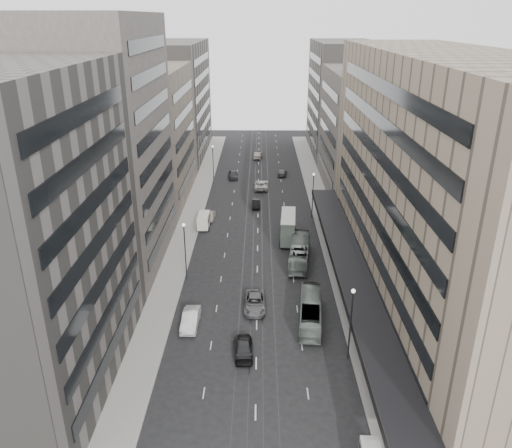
{
  "coord_description": "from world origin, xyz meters",
  "views": [
    {
      "loc": [
        0.33,
        -48.41,
        33.37
      ],
      "look_at": [
        -0.21,
        17.48,
        5.97
      ],
      "focal_mm": 35.0,
      "sensor_mm": 36.0,
      "label": 1
    }
  ],
  "objects_px": {
    "double_decker": "(288,227)",
    "pedestrian": "(394,428)",
    "sedan_0": "(244,349)",
    "bus_near": "(310,311)",
    "panel_van": "(204,220)",
    "sedan_2": "(255,303)",
    "bus_far": "(300,252)",
    "sedan_1": "(191,319)"
  },
  "relations": [
    {
      "from": "bus_near",
      "to": "panel_van",
      "type": "bearing_deg",
      "value": -55.3
    },
    {
      "from": "bus_near",
      "to": "bus_far",
      "type": "relative_size",
      "value": 0.92
    },
    {
      "from": "bus_near",
      "to": "bus_far",
      "type": "distance_m",
      "value": 15.7
    },
    {
      "from": "double_decker",
      "to": "panel_van",
      "type": "height_order",
      "value": "double_decker"
    },
    {
      "from": "panel_van",
      "to": "pedestrian",
      "type": "distance_m",
      "value": 50.32
    },
    {
      "from": "sedan_0",
      "to": "sedan_1",
      "type": "xyz_separation_m",
      "value": [
        -6.42,
        5.5,
        0.08
      ]
    },
    {
      "from": "sedan_0",
      "to": "sedan_2",
      "type": "distance_m",
      "value": 9.39
    },
    {
      "from": "sedan_0",
      "to": "double_decker",
      "type": "bearing_deg",
      "value": 76.7
    },
    {
      "from": "bus_far",
      "to": "bus_near",
      "type": "bearing_deg",
      "value": 97.5
    },
    {
      "from": "bus_near",
      "to": "double_decker",
      "type": "bearing_deg",
      "value": -80.52
    },
    {
      "from": "bus_near",
      "to": "bus_far",
      "type": "bearing_deg",
      "value": -83.64
    },
    {
      "from": "double_decker",
      "to": "sedan_2",
      "type": "distance_m",
      "value": 21.14
    },
    {
      "from": "bus_near",
      "to": "sedan_0",
      "type": "distance_m",
      "value": 10.0
    },
    {
      "from": "panel_van",
      "to": "pedestrian",
      "type": "bearing_deg",
      "value": -64.35
    },
    {
      "from": "double_decker",
      "to": "pedestrian",
      "type": "xyz_separation_m",
      "value": [
        7.0,
        -40.83,
        -1.35
      ]
    },
    {
      "from": "panel_van",
      "to": "sedan_0",
      "type": "height_order",
      "value": "panel_van"
    },
    {
      "from": "bus_far",
      "to": "panel_van",
      "type": "relative_size",
      "value": 2.72
    },
    {
      "from": "bus_near",
      "to": "sedan_0",
      "type": "bearing_deg",
      "value": 46.22
    },
    {
      "from": "bus_near",
      "to": "panel_van",
      "type": "xyz_separation_m",
      "value": [
        -15.52,
        28.21,
        -0.01
      ]
    },
    {
      "from": "double_decker",
      "to": "pedestrian",
      "type": "distance_m",
      "value": 41.45
    },
    {
      "from": "sedan_2",
      "to": "double_decker",
      "type": "bearing_deg",
      "value": 76.0
    },
    {
      "from": "double_decker",
      "to": "sedan_1",
      "type": "bearing_deg",
      "value": -113.26
    },
    {
      "from": "bus_near",
      "to": "sedan_0",
      "type": "xyz_separation_m",
      "value": [
        -7.6,
        -6.46,
        -0.65
      ]
    },
    {
      "from": "bus_far",
      "to": "double_decker",
      "type": "bearing_deg",
      "value": -73.03
    },
    {
      "from": "sedan_2",
      "to": "bus_near",
      "type": "bearing_deg",
      "value": -23.7
    },
    {
      "from": "bus_near",
      "to": "sedan_1",
      "type": "bearing_deg",
      "value": 9.78
    },
    {
      "from": "sedan_0",
      "to": "pedestrian",
      "type": "xyz_separation_m",
      "value": [
        13.13,
        -11.04,
        0.22
      ]
    },
    {
      "from": "pedestrian",
      "to": "bus_near",
      "type": "bearing_deg",
      "value": -76.16
    },
    {
      "from": "bus_far",
      "to": "sedan_2",
      "type": "relative_size",
      "value": 1.95
    },
    {
      "from": "sedan_0",
      "to": "pedestrian",
      "type": "bearing_deg",
      "value": -41.7
    },
    {
      "from": "bus_near",
      "to": "sedan_1",
      "type": "height_order",
      "value": "bus_near"
    },
    {
      "from": "bus_near",
      "to": "sedan_0",
      "type": "relative_size",
      "value": 2.25
    },
    {
      "from": "bus_near",
      "to": "panel_van",
      "type": "relative_size",
      "value": 2.5
    },
    {
      "from": "panel_van",
      "to": "sedan_2",
      "type": "bearing_deg",
      "value": -69.6
    },
    {
      "from": "bus_far",
      "to": "sedan_2",
      "type": "distance_m",
      "value": 14.37
    },
    {
      "from": "sedan_0",
      "to": "pedestrian",
      "type": "relative_size",
      "value": 2.7
    },
    {
      "from": "double_decker",
      "to": "pedestrian",
      "type": "bearing_deg",
      "value": -76.2
    },
    {
      "from": "sedan_1",
      "to": "pedestrian",
      "type": "xyz_separation_m",
      "value": [
        19.55,
        -16.54,
        0.14
      ]
    },
    {
      "from": "bus_near",
      "to": "double_decker",
      "type": "xyz_separation_m",
      "value": [
        -1.47,
        23.34,
        0.91
      ]
    },
    {
      "from": "bus_near",
      "to": "double_decker",
      "type": "height_order",
      "value": "double_decker"
    },
    {
      "from": "double_decker",
      "to": "sedan_0",
      "type": "distance_m",
      "value": 30.46
    },
    {
      "from": "bus_far",
      "to": "pedestrian",
      "type": "xyz_separation_m",
      "value": [
        5.66,
        -33.2,
        -0.56
      ]
    }
  ]
}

